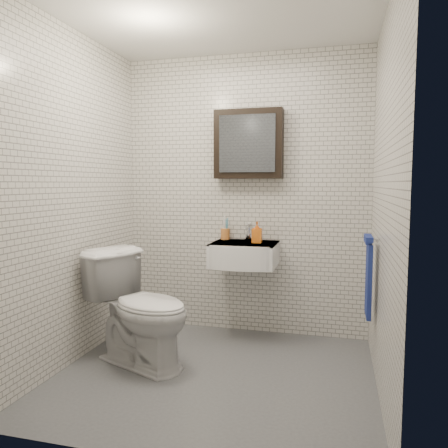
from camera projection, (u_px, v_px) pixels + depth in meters
ground at (215, 375)px, 3.10m from camera, size 2.20×2.00×0.01m
room_shell at (214, 167)px, 2.96m from camera, size 2.22×2.02×2.51m
washbasin at (244, 254)px, 3.72m from camera, size 0.55×0.50×0.20m
faucet at (248, 233)px, 3.89m from camera, size 0.06×0.20×0.15m
mirror_cabinet at (249, 144)px, 3.82m from camera, size 0.60×0.15×0.60m
towel_rail at (369, 273)px, 3.10m from camera, size 0.09×0.30×0.58m
toothbrush_cup at (225, 233)px, 3.96m from camera, size 0.08×0.08×0.22m
soap_bottle at (257, 232)px, 3.73m from camera, size 0.09×0.09×0.18m
toilet at (141, 308)px, 3.26m from camera, size 0.96×0.77×0.86m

